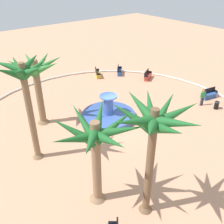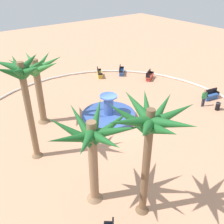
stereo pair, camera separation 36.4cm
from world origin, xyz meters
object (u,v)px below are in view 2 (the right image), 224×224
object	(u,v)px
palm_tree_by_curb	(37,76)
bench_southeast	(211,96)
bench_southwest	(100,74)
trash_bin	(218,106)
fountain	(109,115)
palm_tree_mid_plaza	(93,140)
palm_tree_near_fountain	(150,128)
bench_west	(121,72)
person_cyclist_photo	(204,98)
bench_east	(149,77)
palm_tree_far_side	(24,84)

from	to	relation	value
palm_tree_by_curb	bench_southeast	bearing A→B (deg)	-111.90
bench_southwest	trash_bin	xyz separation A→B (m)	(-12.80, -4.01, 0.04)
bench_southeast	bench_southwest	world-z (taller)	same
fountain	palm_tree_mid_plaza	bearing A→B (deg)	138.73
bench_southwest	palm_tree_near_fountain	bearing A→B (deg)	152.35
bench_west	trash_bin	xyz separation A→B (m)	(-11.87, -1.51, 0.04)
bench_southwest	person_cyclist_photo	bearing A→B (deg)	-163.07
palm_tree_by_curb	person_cyclist_photo	distance (m)	14.56
bench_east	trash_bin	xyz separation A→B (m)	(-8.73, 0.06, 0.04)
palm_tree_by_curb	bench_east	world-z (taller)	palm_tree_by_curb
palm_tree_mid_plaza	person_cyclist_photo	size ratio (longest dim) A/B	3.31
fountain	palm_tree_by_curb	bearing A→B (deg)	58.93
palm_tree_mid_plaza	bench_southwest	size ratio (longest dim) A/B	3.23
bench_southwest	palm_tree_far_side	bearing A→B (deg)	128.52
palm_tree_mid_plaza	person_cyclist_photo	world-z (taller)	palm_tree_mid_plaza
fountain	person_cyclist_photo	distance (m)	8.90
fountain	bench_east	distance (m)	9.57
palm_tree_mid_plaza	palm_tree_far_side	xyz separation A→B (m)	(5.44, 1.12, 1.26)
fountain	trash_bin	world-z (taller)	fountain
bench_west	bench_east	bearing A→B (deg)	-153.43
palm_tree_far_side	bench_west	world-z (taller)	palm_tree_far_side
palm_tree_mid_plaza	bench_west	bearing A→B (deg)	-43.24
fountain	palm_tree_far_side	distance (m)	8.49
palm_tree_by_curb	bench_southwest	distance (m)	11.27
bench_west	person_cyclist_photo	size ratio (longest dim) A/B	0.95
palm_tree_by_curb	palm_tree_mid_plaza	size ratio (longest dim) A/B	1.06
bench_west	trash_bin	world-z (taller)	bench_west
fountain	bench_west	world-z (taller)	fountain
bench_southwest	bench_southeast	bearing A→B (deg)	-154.30
palm_tree_near_fountain	bench_west	world-z (taller)	palm_tree_near_fountain
fountain	trash_bin	bearing A→B (deg)	-118.71
fountain	bench_southeast	xyz separation A→B (m)	(-3.10, -10.00, 0.04)
bench_west	palm_tree_near_fountain	bearing A→B (deg)	144.49
fountain	palm_tree_by_curb	size ratio (longest dim) A/B	0.80
palm_tree_mid_plaza	palm_tree_far_side	world-z (taller)	palm_tree_far_side
bench_southeast	person_cyclist_photo	distance (m)	1.97
palm_tree_far_side	bench_east	size ratio (longest dim) A/B	4.22
fountain	bench_southwest	size ratio (longest dim) A/B	2.73
palm_tree_near_fountain	bench_west	size ratio (longest dim) A/B	4.22
palm_tree_mid_plaza	fountain	bearing A→B (deg)	-41.27
bench_southeast	person_cyclist_photo	bearing A→B (deg)	102.79
palm_tree_mid_plaza	bench_southwest	xyz separation A→B (m)	(14.53, -10.30, -3.70)
bench_west	bench_southeast	size ratio (longest dim) A/B	0.91
bench_southwest	trash_bin	size ratio (longest dim) A/B	2.25
palm_tree_mid_plaza	bench_west	distance (m)	19.04
palm_tree_by_curb	bench_west	world-z (taller)	palm_tree_by_curb
palm_tree_by_curb	person_cyclist_photo	xyz separation A→B (m)	(-6.29, -12.75, -3.17)
bench_southeast	person_cyclist_photo	xyz separation A→B (m)	(-0.42, 1.85, 0.55)
palm_tree_near_fountain	bench_west	distance (m)	19.92
bench_southeast	palm_tree_by_curb	bearing A→B (deg)	68.10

